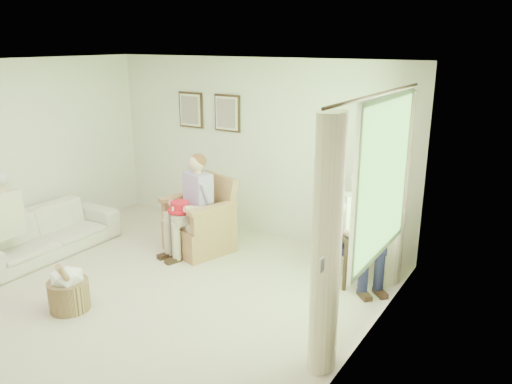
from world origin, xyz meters
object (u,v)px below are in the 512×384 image
sofa (43,233)px  hatbox (68,289)px  wicker_armchair (201,227)px  red_hat (180,208)px  person_wicker (193,198)px  wood_armchair (360,240)px  person_dark (357,222)px

sofa → hatbox: size_ratio=3.23×
wicker_armchair → red_hat: bearing=-85.9°
person_wicker → sofa: bearing=-129.3°
wood_armchair → person_wicker: size_ratio=0.66×
wood_armchair → sofa: wood_armchair is taller
wood_armchair → person_wicker: 2.26m
person_wicker → person_dark: 2.21m
wood_armchair → red_hat: 2.37m
person_dark → red_hat: size_ratio=4.18×
wood_armchair → hatbox: bearing=178.9°
person_wicker → person_dark: (2.17, 0.37, -0.02)m
person_wicker → wood_armchair: bearing=30.6°
sofa → red_hat: bearing=-60.1°
person_wicker → person_dark: bearing=26.8°
wicker_armchair → hatbox: size_ratio=1.63×
wood_armchair → wicker_armchair: bearing=143.0°
red_hat → hatbox: size_ratio=0.50×
person_wicker → hatbox: size_ratio=2.12×
wood_armchair → person_dark: bearing=-136.9°
red_hat → wood_armchair: bearing=17.6°
red_hat → wicker_armchair: bearing=77.0°
sofa → person_wicker: (1.73, 1.14, 0.49)m
wicker_armchair → person_dark: size_ratio=0.78×
person_dark → red_hat: person_dark is taller
sofa → person_dark: size_ratio=1.56×
wicker_armchair → wood_armchair: 2.21m
person_wicker → hatbox: person_wicker is taller
sofa → person_dark: person_dark is taller
sofa → hatbox: 1.72m
wicker_armchair → hatbox: bearing=-78.3°
person_wicker → hatbox: 2.01m
person_dark → wood_armchair: bearing=43.1°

